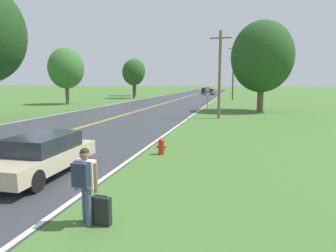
% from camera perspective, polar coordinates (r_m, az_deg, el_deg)
% --- Properties ---
extents(hitchhiker_person, '(0.59, 0.44, 1.75)m').
position_cam_1_polar(hitchhiker_person, '(6.92, -15.59, -9.60)').
color(hitchhiker_person, '#475175').
rests_on(hitchhiker_person, ground).
extents(suitcase, '(0.45, 0.18, 0.70)m').
position_cam_1_polar(suitcase, '(7.08, -12.55, -15.53)').
color(suitcase, black).
rests_on(suitcase, ground).
extents(fire_hydrant, '(0.43, 0.27, 0.72)m').
position_cam_1_polar(fire_hydrant, '(13.14, -1.27, -3.86)').
color(fire_hydrant, red).
rests_on(fire_hydrant, ground).
extents(traffic_sign, '(0.60, 0.10, 2.58)m').
position_cam_1_polar(traffic_sign, '(33.90, 7.53, 6.34)').
color(traffic_sign, gray).
rests_on(traffic_sign, ground).
extents(utility_pole_midground, '(1.80, 0.24, 7.36)m').
position_cam_1_polar(utility_pole_midground, '(26.12, 9.82, 9.81)').
color(utility_pole_midground, brown).
rests_on(utility_pole_midground, ground).
extents(utility_pole_far, '(1.80, 0.24, 9.27)m').
position_cam_1_polar(utility_pole_far, '(53.15, 12.31, 10.05)').
color(utility_pole_far, brown).
rests_on(utility_pole_far, ground).
extents(tree_behind_sign, '(6.43, 6.43, 9.42)m').
position_cam_1_polar(tree_behind_sign, '(33.47, 17.50, 12.45)').
color(tree_behind_sign, brown).
rests_on(tree_behind_sign, ground).
extents(tree_mid_treeline, '(4.59, 4.59, 8.14)m').
position_cam_1_polar(tree_mid_treeline, '(67.19, -6.34, 10.41)').
color(tree_mid_treeline, '#473828').
rests_on(tree_mid_treeline, ground).
extents(tree_right_cluster, '(4.17, 4.17, 7.24)m').
position_cam_1_polar(tree_right_cluster, '(56.83, -6.59, 10.10)').
color(tree_right_cluster, '#473828').
rests_on(tree_right_cluster, ground).
extents(tree_far_back, '(4.86, 4.86, 7.76)m').
position_cam_1_polar(tree_far_back, '(44.31, -18.85, 10.35)').
color(tree_far_back, brown).
rests_on(tree_far_back, ground).
extents(car_champagne_sedan_nearest, '(1.91, 4.56, 1.38)m').
position_cam_1_polar(car_champagne_sedan_nearest, '(11.05, -22.95, -5.02)').
color(car_champagne_sedan_nearest, black).
rests_on(car_champagne_sedan_nearest, ground).
extents(car_dark_grey_sedan_approaching, '(2.09, 4.88, 1.47)m').
position_cam_1_polar(car_dark_grey_sedan_approaching, '(72.22, 7.98, 6.51)').
color(car_dark_grey_sedan_approaching, black).
rests_on(car_dark_grey_sedan_approaching, ground).
extents(car_dark_blue_hatchback_mid_near, '(1.82, 3.68, 1.54)m').
position_cam_1_polar(car_dark_blue_hatchback_mid_near, '(80.28, 7.09, 6.75)').
color(car_dark_blue_hatchback_mid_near, black).
rests_on(car_dark_blue_hatchback_mid_near, ground).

